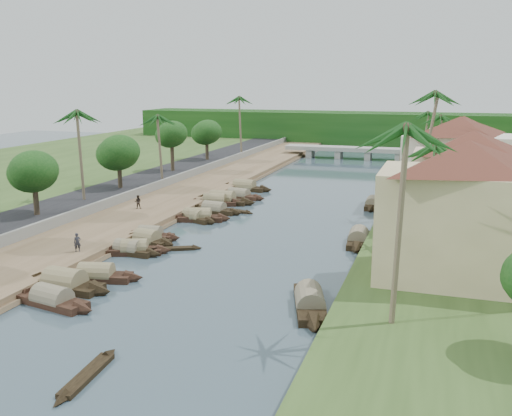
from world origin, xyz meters
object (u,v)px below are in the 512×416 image
(sampan_0, at_px, (52,300))
(sampan_1, at_px, (65,284))
(bridge, at_px, (354,150))
(person_near, at_px, (77,242))
(building_near, at_px, (465,210))

(sampan_0, distance_m, sampan_1, 3.17)
(bridge, relative_size, person_near, 16.64)
(sampan_0, height_order, sampan_1, sampan_1)
(bridge, bearing_deg, person_near, -99.53)
(building_near, distance_m, person_near, 32.12)
(sampan_1, distance_m, person_near, 7.40)
(person_near, bearing_deg, sampan_1, -100.76)
(building_near, distance_m, sampan_0, 30.08)
(bridge, xyz_separation_m, sampan_0, (-8.24, -85.28, -1.31))
(bridge, distance_m, building_near, 76.54)
(building_near, distance_m, sampan_1, 30.15)
(bridge, distance_m, sampan_1, 82.86)
(building_near, bearing_deg, person_near, -176.68)
(bridge, distance_m, sampan_0, 85.69)
(sampan_0, bearing_deg, person_near, 126.25)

